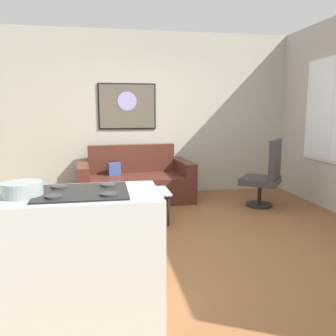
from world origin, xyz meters
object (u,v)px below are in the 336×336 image
object	(u,v)px
armchair	(266,175)
mixing_bowl	(22,190)
couch	(135,183)
wall_painting	(127,106)
coffee_table	(134,194)

from	to	relation	value
armchair	mixing_bowl	bearing A→B (deg)	-138.78
couch	wall_painting	bearing A→B (deg)	99.06
coffee_table	couch	bearing A→B (deg)	84.53
couch	mixing_bowl	size ratio (longest dim) A/B	7.32
mixing_bowl	wall_painting	xyz separation A→B (m)	(0.91, 3.76, 0.57)
couch	armchair	xyz separation A→B (m)	(1.94, -0.74, 0.21)
coffee_table	wall_painting	xyz separation A→B (m)	(0.04, 1.61, 1.15)
coffee_table	wall_painting	distance (m)	1.98
couch	armchair	size ratio (longest dim) A/B	1.81
coffee_table	mixing_bowl	distance (m)	2.40
couch	mixing_bowl	xyz separation A→B (m)	(-0.99, -3.30, 0.68)
coffee_table	mixing_bowl	xyz separation A→B (m)	(-0.88, -2.16, 0.59)
couch	coffee_table	world-z (taller)	couch
couch	wall_painting	xyz separation A→B (m)	(-0.07, 0.46, 1.25)
coffee_table	armchair	bearing A→B (deg)	11.25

